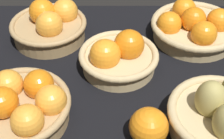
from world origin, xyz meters
TOP-DOWN VIEW (x-y plane):
  - market_tray at (0.00, 0.00)cm, footprint 84.00×72.00cm
  - basket_center at (0.03, 3.69)cm, footprint 20.78×20.78cm
  - basket_near_right_pears at (21.72, -17.27)cm, footprint 22.64×22.64cm
  - basket_far_left at (-19.70, 17.68)cm, footprint 22.12×22.12cm
  - basket_near_left at (-22.28, -13.89)cm, footprint 23.90×23.90cm
  - basket_far_right at (22.00, 17.12)cm, footprint 25.56×25.56cm
  - loose_orange_front_gap at (5.81, -19.54)cm, footprint 8.24×8.24cm

SIDE VIEW (x-z plane):
  - market_tray at x=0.00cm, z-range 0.00..3.00cm
  - basket_center at x=0.03cm, z-range 1.62..12.30cm
  - basket_far_right at x=22.00cm, z-range 1.86..12.36cm
  - loose_orange_front_gap at x=5.81cm, z-range 3.00..11.24cm
  - basket_far_left at x=-19.70cm, z-range 1.65..13.07cm
  - basket_near_left at x=-22.28cm, z-range 1.96..12.82cm
  - basket_near_right_pears at x=21.72cm, z-range 1.11..14.77cm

